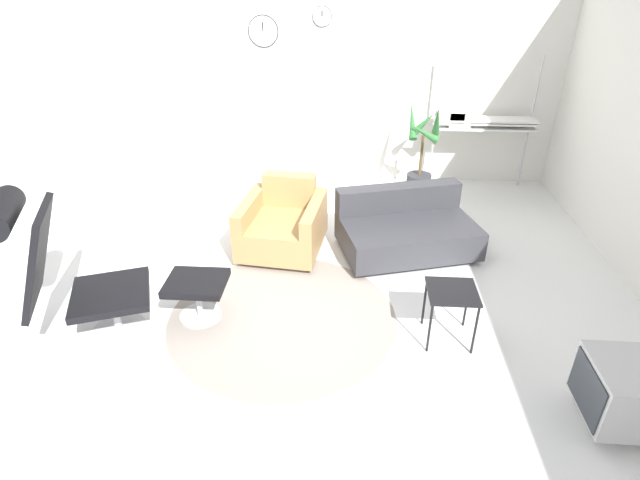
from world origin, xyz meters
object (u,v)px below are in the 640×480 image
lounge_chair (56,261)px  couch_low (406,231)px  side_table (452,297)px  shelf_unit (472,121)px  armchair_red (283,226)px  crt_television (622,394)px  potted_plant (420,162)px  ottoman (197,289)px

lounge_chair → couch_low: size_ratio=0.83×
lounge_chair → side_table: bearing=73.1°
lounge_chair → side_table: size_ratio=2.73×
couch_low → shelf_unit: 2.11m
couch_low → side_table: 1.45m
lounge_chair → armchair_red: (1.48, 1.56, -0.47)m
armchair_red → crt_television: bearing=145.7°
lounge_chair → shelf_unit: size_ratio=0.75×
side_table → potted_plant: bearing=88.6°
side_table → crt_television: crt_television is taller
crt_television → potted_plant: size_ratio=0.42×
potted_plant → shelf_unit: (0.63, 0.24, 0.48)m
crt_television → potted_plant: potted_plant is taller
couch_low → side_table: (0.22, -1.42, 0.18)m
shelf_unit → potted_plant: bearing=-159.5°
armchair_red → side_table: armchair_red is taller
couch_low → potted_plant: bearing=-117.2°
couch_low → crt_television: (1.19, -2.21, 0.03)m
ottoman → crt_television: size_ratio=0.98×
side_table → crt_television: size_ratio=0.93×
lounge_chair → ottoman: size_ratio=2.59×
ottoman → shelf_unit: (2.78, 3.04, 0.63)m
lounge_chair → potted_plant: 4.40m
potted_plant → shelf_unit: bearing=20.5°
side_table → shelf_unit: shelf_unit is taller
ottoman → potted_plant: potted_plant is taller
armchair_red → potted_plant: (1.58, 1.59, 0.17)m
couch_low → armchair_red: bearing=-13.3°
lounge_chair → shelf_unit: bearing=111.7°
lounge_chair → armchair_red: lounge_chair is taller
lounge_chair → potted_plant: (3.06, 3.15, -0.30)m
armchair_red → crt_television: size_ratio=1.95×
side_table → shelf_unit: bearing=77.5°
lounge_chair → ottoman: (0.91, 0.35, -0.45)m
armchair_red → side_table: (1.50, -1.35, 0.14)m
ottoman → potted_plant: bearing=52.6°
ottoman → crt_television: crt_television is taller
armchair_red → shelf_unit: shelf_unit is taller
lounge_chair → shelf_unit: shelf_unit is taller
shelf_unit → lounge_chair: bearing=-137.5°
lounge_chair → couch_low: bearing=99.6°
ottoman → crt_television: (3.04, -0.94, -0.02)m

